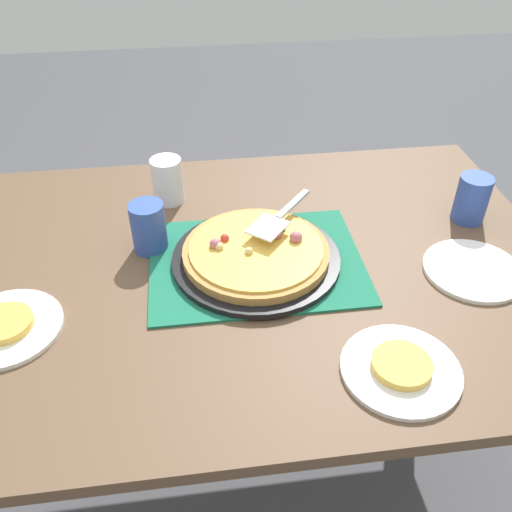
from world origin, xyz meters
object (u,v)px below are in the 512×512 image
Objects in this scene: plate_near_left at (400,370)px; plate_side at (473,270)px; pizza_server at (279,217)px; plate_far_right at (6,328)px; served_slice_right at (4,323)px; pizza_pan at (256,258)px; cup_corner at (149,227)px; served_slice_left at (402,365)px; cup_far at (167,181)px; pizza at (256,251)px; cup_near at (472,199)px.

plate_near_left is 1.00× the size of plate_side.
pizza_server is (-0.41, 0.17, 0.06)m from plate_side.
served_slice_right is at bearing 0.00° from plate_far_right.
pizza_server reaches higher than pizza_pan.
plate_side is 1.83× the size of cup_corner.
served_slice_left reaches higher than plate_far_right.
pizza_server is (-0.16, 0.42, 0.06)m from plate_near_left.
plate_far_right is at bearing -126.51° from cup_far.
pizza is 3.00× the size of served_slice_left.
served_slice_right is 1.10m from cup_near.
plate_far_right is 1.83× the size of cup_corner.
plate_far_right is 1.83× the size of cup_far.
cup_near is at bearing 13.14° from served_slice_right.
cup_near reaches higher than plate_side.
served_slice_right is 0.54× the size of pizza_server.
pizza_pan is 0.26m from cup_corner.
plate_far_right is at bearing -159.32° from pizza_server.
pizza_server is at bearing 20.68° from served_slice_right.
plate_near_left is at bearing -69.65° from pizza_server.
served_slice_left is at bearing -69.65° from pizza_server.
served_slice_left is at bearing -135.42° from plate_side.
cup_near is (0.55, 0.11, 0.05)m from pizza_pan.
cup_corner reaches higher than served_slice_right.
plate_near_left is 2.00× the size of served_slice_right.
cup_near is 1.00× the size of cup_corner.
plate_side is at bearing 44.58° from served_slice_left.
cup_corner is at bearing -178.73° from cup_near.
served_slice_left is at bearing -15.47° from served_slice_right.
cup_corner reaches higher than pizza.
served_slice_left is 0.56m from cup_near.
plate_side is 0.74m from cup_corner.
plate_far_right is 0.01m from served_slice_right.
plate_far_right is at bearing 164.53° from plate_near_left.
cup_near reaches higher than pizza.
plate_near_left is 1.83× the size of cup_corner.
served_slice_left is at bearing 0.00° from plate_near_left.
served_slice_left is at bearing -43.66° from cup_corner.
pizza_pan is 1.86× the size of pizza_server.
pizza_pan is 3.17× the size of cup_corner.
served_slice_right is 0.92× the size of cup_far.
cup_corner is (-0.79, -0.02, 0.00)m from cup_near.
plate_far_right is 0.99m from plate_side.
cup_corner is at bearing 159.61° from pizza_pan.
cup_near is at bearing -14.18° from cup_far.
pizza is 0.10m from pizza_server.
cup_far and cup_corner have the same top height.
cup_near reaches higher than plate_near_left.
plate_near_left and plate_side have the same top height.
served_slice_right is at bearing 164.53° from served_slice_left.
pizza is at bearing -169.21° from cup_near.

